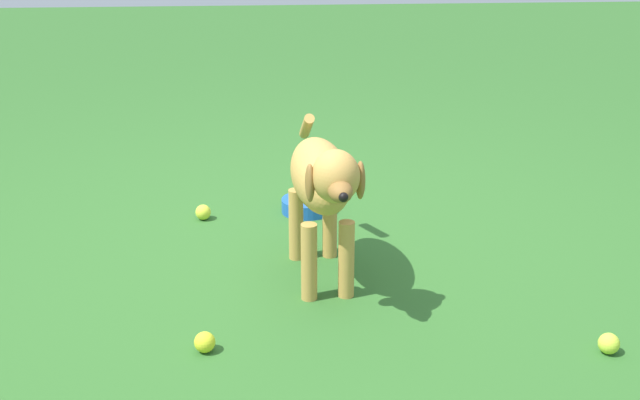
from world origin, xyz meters
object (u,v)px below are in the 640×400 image
object	(u,v)px
tennis_ball_2	(609,344)
water_bowl	(307,205)
tennis_ball_1	(205,342)
tennis_ball_0	(203,212)
tennis_ball_3	(354,183)
dog	(322,182)

from	to	relation	value
tennis_ball_2	water_bowl	xyz separation A→B (m)	(0.86, -1.24, -0.00)
tennis_ball_2	water_bowl	distance (m)	1.51
tennis_ball_1	tennis_ball_0	bearing A→B (deg)	-86.42
tennis_ball_0	tennis_ball_2	size ratio (longest dim) A/B	1.00
tennis_ball_0	tennis_ball_3	xyz separation A→B (m)	(-0.69, -0.32, 0.00)
tennis_ball_1	tennis_ball_3	bearing A→B (deg)	-113.65
tennis_ball_2	tennis_ball_1	bearing A→B (deg)	-4.50
tennis_ball_2	tennis_ball_3	world-z (taller)	same
dog	water_bowl	xyz separation A→B (m)	(0.02, -0.69, -0.36)
dog	tennis_ball_2	world-z (taller)	dog
tennis_ball_2	dog	bearing A→B (deg)	-33.04
dog	tennis_ball_3	xyz separation A→B (m)	(-0.22, -0.96, -0.35)
dog	tennis_ball_2	bearing A→B (deg)	51.95
dog	tennis_ball_0	size ratio (longest dim) A/B	13.08
tennis_ball_1	tennis_ball_3	size ratio (longest dim) A/B	1.00
tennis_ball_0	tennis_ball_3	size ratio (longest dim) A/B	1.00
tennis_ball_0	tennis_ball_1	bearing A→B (deg)	93.58
tennis_ball_0	tennis_ball_3	bearing A→B (deg)	-154.75
water_bowl	tennis_ball_0	bearing A→B (deg)	7.27
water_bowl	tennis_ball_1	bearing A→B (deg)	71.59
dog	tennis_ball_3	world-z (taller)	dog
dog	tennis_ball_1	xyz separation A→B (m)	(0.40, 0.45, -0.35)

